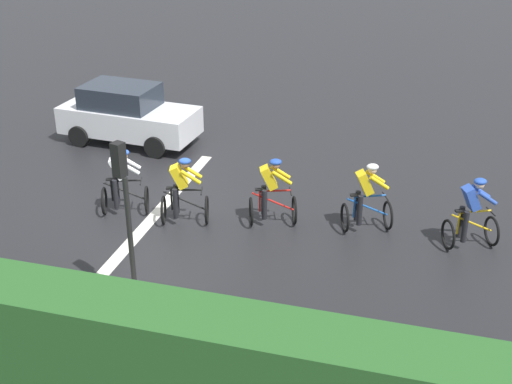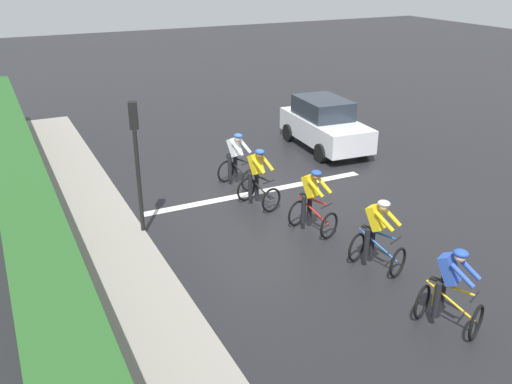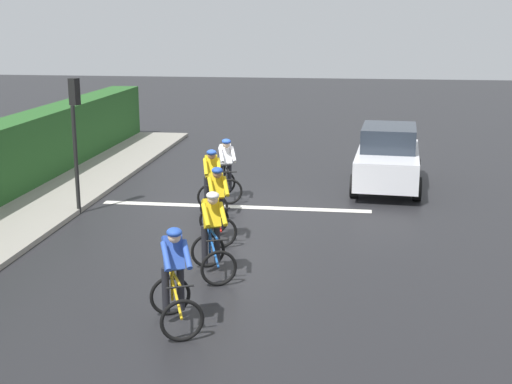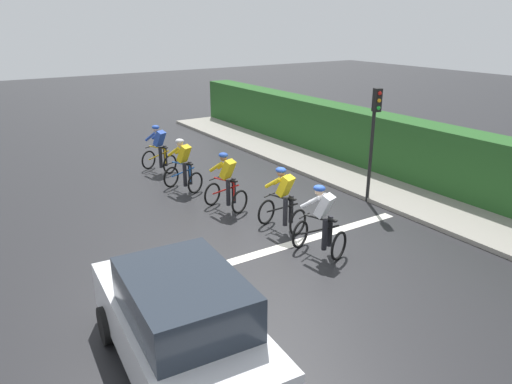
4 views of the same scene
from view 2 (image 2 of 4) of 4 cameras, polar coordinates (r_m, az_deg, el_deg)
ground_plane at (r=16.25m, az=0.26°, el=-0.04°), size 80.00×80.00×0.00m
sidewalk_kerb at (r=13.09m, az=-16.25°, el=-6.79°), size 2.80×25.60×0.12m
stone_wall_low at (r=12.92m, az=-20.26°, el=-6.80°), size 0.44×25.60×0.50m
hedge_wall at (r=12.57m, az=-22.08°, el=-4.03°), size 1.10×25.60×2.02m
road_marking_stop_line at (r=16.26m, az=0.24°, el=-0.01°), size 7.00×0.30×0.01m
cyclist_lead at (r=10.80m, az=19.33°, el=-9.50°), size 1.07×1.26×1.66m
cyclist_second at (r=12.33m, az=12.36°, el=-4.41°), size 1.04×1.26×1.66m
cyclist_mid at (r=13.73m, az=5.80°, el=-1.04°), size 1.00×1.25×1.66m
cyclist_fourth at (r=15.10m, az=0.16°, el=1.38°), size 0.95×1.23×1.66m
cyclist_trailing at (r=16.46m, az=-2.04°, el=3.23°), size 1.00×1.25×1.66m
car_white at (r=20.05m, az=7.08°, el=6.95°), size 2.11×4.21×1.76m
traffic_light_near_crossing at (r=13.33m, az=-12.25°, el=4.37°), size 0.25×0.31×3.34m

